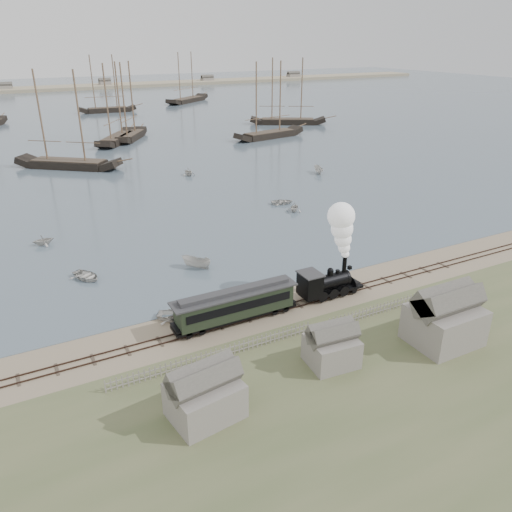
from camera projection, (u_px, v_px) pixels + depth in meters
name	position (u px, v px, depth m)	size (l,w,h in m)	color
ground	(247.00, 307.00, 51.77)	(600.00, 600.00, 0.00)	gray
harbor_water	(45.00, 110.00, 189.34)	(600.00, 336.00, 0.06)	#445261
rail_track	(256.00, 315.00, 50.13)	(120.00, 1.80, 0.16)	#35241C
picket_fence_west	(217.00, 360.00, 43.33)	(19.00, 0.10, 1.20)	gray
picket_fence_east	(389.00, 311.00, 51.02)	(15.00, 0.10, 1.20)	gray
shed_left	(206.00, 415.00, 36.98)	(5.00, 4.00, 4.10)	gray
shed_mid	(331.00, 363.00, 42.91)	(4.00, 3.50, 3.60)	gray
shed_right	(441.00, 341.00, 45.98)	(6.00, 5.00, 5.10)	gray
far_spit	(26.00, 91.00, 254.10)	(500.00, 20.00, 1.80)	tan
locomotive	(339.00, 256.00, 52.53)	(7.95, 2.97, 9.91)	black
passenger_coach	(235.00, 304.00, 48.38)	(12.75, 2.46, 3.10)	black
beached_dinghy	(179.00, 315.00, 49.40)	(4.27, 3.05, 0.88)	beige
rowboat_0	(86.00, 276.00, 57.45)	(3.94, 2.81, 0.82)	beige
rowboat_1	(43.00, 240.00, 66.75)	(2.71, 2.34, 1.43)	beige
rowboat_2	(196.00, 263.00, 60.05)	(3.72, 1.40, 1.44)	beige
rowboat_3	(282.00, 202.00, 83.22)	(3.72, 2.66, 0.77)	beige
rowboat_4	(294.00, 207.00, 79.49)	(2.76, 2.38, 1.45)	beige
rowboat_5	(318.00, 170.00, 101.62)	(3.71, 1.40, 1.43)	beige
rowboat_7	(188.00, 172.00, 100.01)	(3.00, 2.59, 1.58)	beige
schooner_2	(62.00, 120.00, 102.14)	(22.69, 5.24, 20.00)	black
schooner_3	(128.00, 101.00, 131.43)	(17.56, 4.05, 20.00)	black
schooner_4	(270.00, 100.00, 133.44)	(21.63, 4.99, 20.00)	black
schooner_5	(288.00, 91.00, 154.84)	(23.79, 5.49, 20.00)	black
schooner_8	(105.00, 84.00, 179.47)	(20.11, 4.64, 20.00)	black
schooner_9	(186.00, 77.00, 207.78)	(26.21, 6.05, 20.00)	black
schooner_10	(114.00, 103.00, 128.04)	(21.37, 4.93, 20.00)	black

